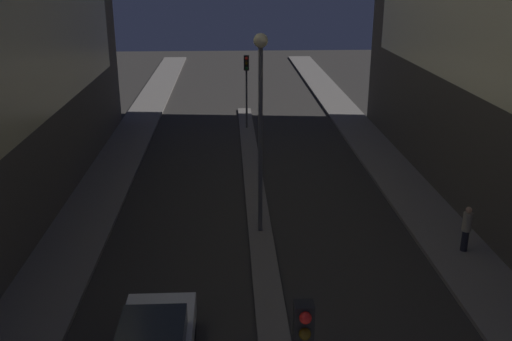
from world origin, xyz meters
The scene contains 4 objects.
median_strip centered at (0.00, 18.05, 0.06)m, with size 0.91×34.10×0.13m.
traffic_light_mid centered at (0.00, 29.81, 3.46)m, with size 0.32×0.42×4.54m.
street_lamp centered at (0.00, 14.86, 5.18)m, with size 0.50×0.50×7.46m.
pedestrian_on_right_sidewalk centered at (7.18, 12.79, 1.05)m, with size 0.33×0.33×1.69m.
Camera 1 is at (-1.16, -5.07, 9.72)m, focal length 40.00 mm.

